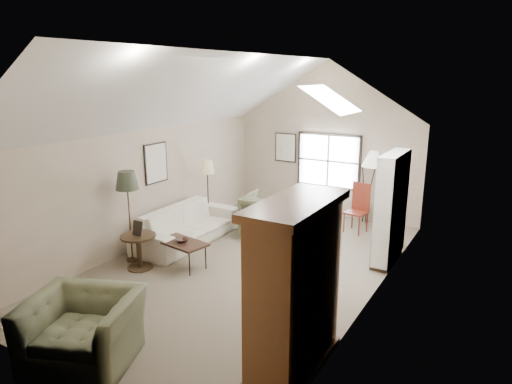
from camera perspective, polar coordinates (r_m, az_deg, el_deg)
The scene contains 18 objects.
room_shell at distance 8.28m, azimuth -1.42°, elevation 11.58°, with size 5.01×8.01×4.00m.
window at distance 11.99m, azimuth 9.04°, elevation 3.87°, with size 1.72×0.08×1.42m, color black.
skylight at distance 8.51m, azimuth 9.49°, elevation 11.55°, with size 0.80×1.20×0.52m, color white, non-canonical shape.
wall_art at distance 11.09m, azimuth -4.40°, elevation 4.60°, with size 1.97×3.71×0.88m.
armoire at distance 5.71m, azimuth 4.85°, elevation -11.87°, with size 0.60×1.50×2.20m, color brown.
tv_alcove at distance 9.21m, azimuth 16.57°, elevation -1.73°, with size 0.32×1.30×2.10m, color white.
media_console at distance 9.48m, azimuth 16.08°, elevation -6.65°, with size 0.34×1.18×0.60m, color #382316.
tv_panel at distance 9.28m, azimuth 16.35°, elevation -3.07°, with size 0.05×0.90×0.55m, color black.
sofa at distance 10.24m, azimuth -8.56°, elevation -4.10°, with size 2.68×1.05×0.78m, color white.
armchair_near at distance 6.55m, azimuth -20.76°, elevation -15.72°, with size 1.36×1.18×0.88m, color #545A3F.
armchair_far at distance 10.45m, azimuth 1.60°, elevation -2.94°, with size 1.06×1.09×1.00m, color #565B40.
coffee_table at distance 9.02m, azimuth -9.16°, elevation -7.66°, with size 0.99×0.55×0.51m, color #311B14.
bowl at distance 8.92m, azimuth -9.23°, elevation -5.98°, with size 0.24×0.24×0.06m, color #351D15.
side_table at distance 9.08m, azimuth -14.40°, elevation -7.25°, with size 0.67×0.67×0.67m, color #392817.
side_chair at distance 10.93m, azimuth 12.43°, elevation -2.01°, with size 0.45×0.45×1.17m, color maroon.
tripod_lamp at distance 11.46m, azimuth 14.25°, elevation 0.49°, with size 0.55×0.55×1.88m, color white, non-canonical shape.
dark_lamp at distance 9.29m, azimuth -15.54°, elevation -2.91°, with size 0.45×0.45×1.87m, color #292E20, non-canonical shape.
tan_lamp at distance 11.20m, azimuth -6.03°, elevation 0.00°, with size 0.34×0.34×1.68m, color tan, non-canonical shape.
Camera 1 is at (4.34, -7.04, 3.64)m, focal length 32.00 mm.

